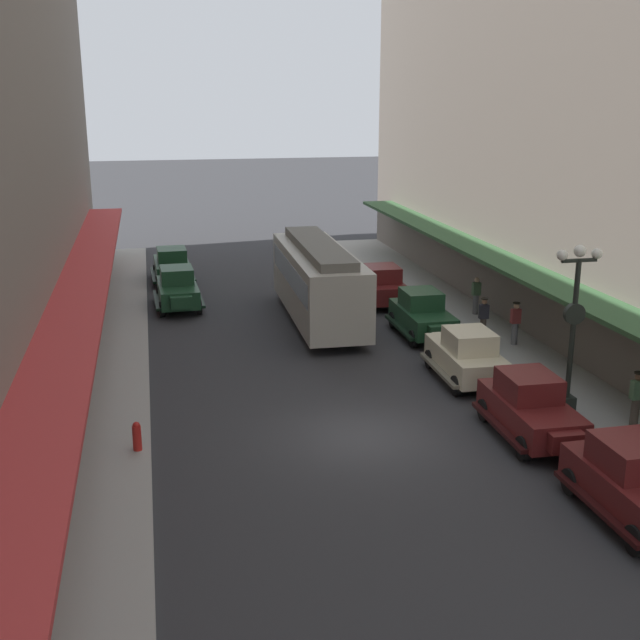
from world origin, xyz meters
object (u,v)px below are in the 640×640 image
(parked_car_6, at_px, (172,265))
(pedestrian_1, at_px, (476,295))
(parked_car_5, at_px, (531,406))
(parked_car_1, at_px, (178,288))
(parked_car_2, at_px, (381,284))
(pedestrian_3, at_px, (636,399))
(pedestrian_0, at_px, (515,323))
(parked_car_0, at_px, (635,481))
(parked_car_4, at_px, (466,354))
(pedestrian_2, at_px, (483,318))
(parked_car_3, at_px, (422,313))
(streetcar, at_px, (318,279))
(lamp_post_with_clock, at_px, (573,322))
(fire_hydrant, at_px, (137,436))

(parked_car_6, xyz_separation_m, pedestrian_1, (12.75, -9.57, 0.05))
(parked_car_5, relative_size, pedestrian_1, 2.62)
(parked_car_1, xyz_separation_m, parked_car_2, (9.29, -1.26, 0.00))
(pedestrian_3, bearing_deg, pedestrian_0, 89.68)
(parked_car_0, distance_m, parked_car_5, 4.73)
(parked_car_2, distance_m, parked_car_4, 10.56)
(parked_car_2, relative_size, parked_car_5, 1.00)
(parked_car_0, bearing_deg, parked_car_1, 113.92)
(pedestrian_2, relative_size, pedestrian_3, 1.00)
(parked_car_6, distance_m, pedestrian_3, 25.34)
(parked_car_3, bearing_deg, parked_car_5, -91.49)
(parked_car_0, distance_m, streetcar, 18.01)
(streetcar, xyz_separation_m, lamp_post_with_clock, (5.21, -11.73, 1.08))
(parked_car_5, bearing_deg, pedestrian_3, -4.95)
(parked_car_3, bearing_deg, streetcar, 142.80)
(pedestrian_2, bearing_deg, parked_car_4, -120.47)
(fire_hydrant, bearing_deg, pedestrian_1, 37.59)
(parked_car_0, bearing_deg, parked_car_6, 109.78)
(parked_car_4, height_order, pedestrian_1, parked_car_4)
(parked_car_1, distance_m, lamp_post_with_clock, 19.08)
(parked_car_0, relative_size, fire_hydrant, 5.20)
(pedestrian_0, relative_size, pedestrian_3, 1.00)
(parked_car_4, bearing_deg, fire_hydrant, -161.49)
(parked_car_6, xyz_separation_m, streetcar, (5.85, -8.92, 0.96))
(parked_car_6, bearing_deg, parked_car_3, -50.85)
(parked_car_6, relative_size, pedestrian_0, 2.57)
(parked_car_0, distance_m, pedestrian_0, 12.85)
(parked_car_4, bearing_deg, parked_car_1, 127.96)
(streetcar, bearing_deg, pedestrian_2, -36.50)
(parked_car_2, distance_m, lamp_post_with_clock, 14.45)
(parked_car_1, distance_m, fire_hydrant, 15.60)
(parked_car_3, bearing_deg, parked_car_1, 145.41)
(parked_car_4, relative_size, pedestrian_0, 2.57)
(parked_car_1, relative_size, parked_car_2, 1.00)
(pedestrian_2, bearing_deg, parked_car_1, 145.30)
(streetcar, bearing_deg, lamp_post_with_clock, -66.03)
(streetcar, height_order, pedestrian_3, streetcar)
(parked_car_5, relative_size, lamp_post_with_clock, 0.83)
(parked_car_4, relative_size, parked_car_6, 1.00)
(parked_car_5, bearing_deg, lamp_post_with_clock, 32.97)
(parked_car_6, relative_size, pedestrian_2, 2.57)
(parked_car_6, relative_size, pedestrian_3, 2.57)
(streetcar, distance_m, pedestrian_1, 6.99)
(streetcar, bearing_deg, parked_car_0, -78.18)
(parked_car_3, distance_m, parked_car_4, 5.29)
(parked_car_3, bearing_deg, parked_car_0, -90.02)
(pedestrian_2, bearing_deg, streetcar, 143.50)
(parked_car_0, height_order, parked_car_1, same)
(pedestrian_0, height_order, pedestrian_2, same)
(parked_car_4, distance_m, pedestrian_3, 5.97)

